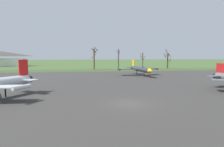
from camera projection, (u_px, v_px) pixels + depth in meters
ground_plane at (129, 104)px, 19.01m from camera, size 600.00×600.00×0.00m
asphalt_apron at (110, 83)px, 34.29m from camera, size 98.34×51.68×0.05m
grass_verge_strip at (99, 70)px, 65.68m from camera, size 158.34×12.00×0.06m
jet_fighter_front_right at (140, 69)px, 46.62m from camera, size 11.47×12.74×4.16m
bare_tree_far_left at (94, 58)px, 68.65m from camera, size 2.78×2.70×8.70m
bare_tree_left_of_center at (118, 59)px, 70.61m from camera, size 1.71×1.74×8.02m
bare_tree_center at (143, 60)px, 70.99m from camera, size 2.31×2.30×6.61m
bare_tree_right_of_center at (167, 59)px, 76.29m from camera, size 3.05×2.97×8.30m
visitor_building at (2, 59)px, 93.66m from camera, size 24.06×14.79×7.89m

